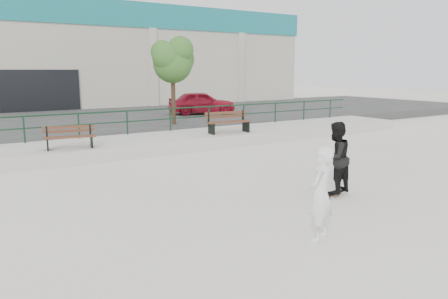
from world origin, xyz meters
TOP-DOWN VIEW (x-y plane):
  - ground at (0.00, 0.00)m, footprint 120.00×120.00m
  - ledge at (0.00, 9.50)m, footprint 30.00×3.00m
  - parking_strip at (0.00, 18.00)m, footprint 60.00×14.00m
  - railing at (-0.00, 10.80)m, footprint 28.00×0.06m
  - commercial_building at (-0.00, 31.99)m, footprint 44.20×16.33m
  - bench_left at (-1.86, 8.73)m, footprint 1.79×0.80m
  - bench_right at (4.88, 8.95)m, footprint 2.06×0.78m
  - tree at (4.27, 12.99)m, footprint 2.42×2.15m
  - red_car at (7.95, 16.65)m, footprint 4.41×2.90m
  - skateboard at (2.80, 0.83)m, footprint 0.81×0.38m
  - standing_skater at (2.80, 0.83)m, footprint 0.98×0.81m
  - seated_skater at (0.38, -1.07)m, footprint 0.78×0.67m

SIDE VIEW (x-z plane):
  - ground at x=0.00m, z-range 0.00..0.00m
  - skateboard at x=2.80m, z-range 0.03..0.12m
  - ledge at x=0.00m, z-range 0.00..0.50m
  - parking_strip at x=0.00m, z-range 0.00..0.50m
  - bench_left at x=-1.86m, z-range 0.50..1.29m
  - seated_skater at x=0.38m, z-range 0.00..1.81m
  - bench_right at x=4.88m, z-range 0.50..1.42m
  - standing_skater at x=2.80m, z-range 0.10..1.93m
  - red_car at x=7.95m, z-range 0.50..1.90m
  - railing at x=0.00m, z-range 0.73..1.76m
  - tree at x=4.27m, z-range 1.57..5.87m
  - commercial_building at x=0.00m, z-range 0.58..8.58m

